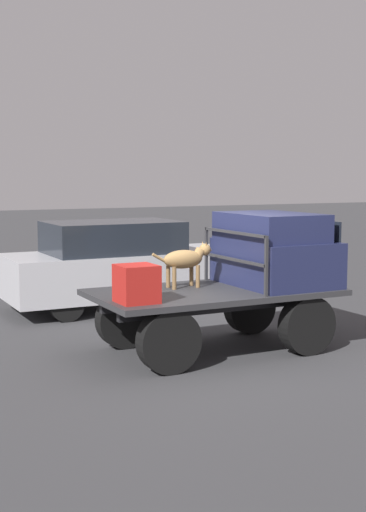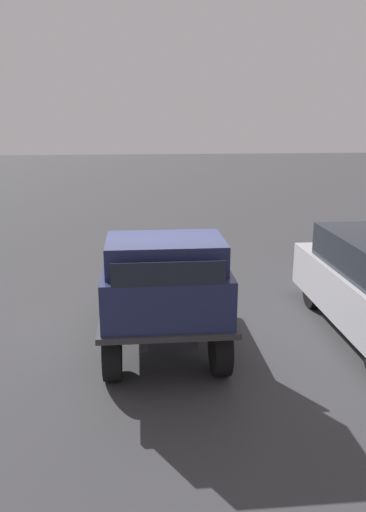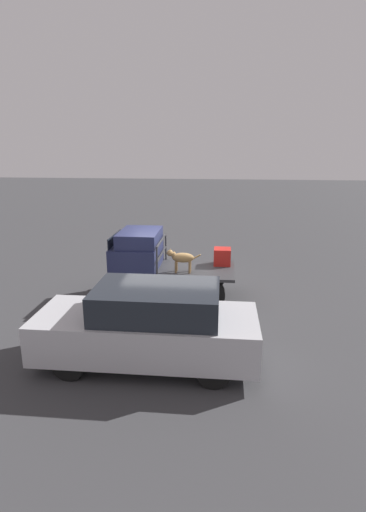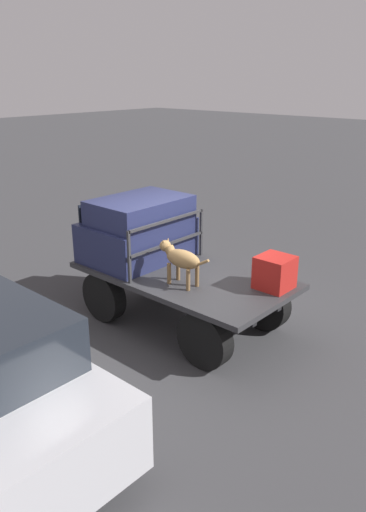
{
  "view_description": "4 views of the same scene",
  "coord_description": "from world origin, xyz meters",
  "px_view_note": "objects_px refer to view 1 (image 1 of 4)",
  "views": [
    {
      "loc": [
        -4.83,
        -8.62,
        2.5
      ],
      "look_at": [
        -0.31,
        0.35,
        1.33
      ],
      "focal_mm": 50.0,
      "sensor_mm": 36.0,
      "label": 1
    },
    {
      "loc": [
        7.3,
        -0.35,
        3.5
      ],
      "look_at": [
        -0.31,
        0.35,
        1.33
      ],
      "focal_mm": 35.0,
      "sensor_mm": 36.0,
      "label": 2
    },
    {
      "loc": [
        -1.33,
        10.65,
        4.25
      ],
      "look_at": [
        -0.31,
        0.35,
        1.33
      ],
      "focal_mm": 28.0,
      "sensor_mm": 36.0,
      "label": 3
    },
    {
      "loc": [
        -4.82,
        5.4,
        3.8
      ],
      "look_at": [
        -0.31,
        0.35,
        1.33
      ],
      "focal_mm": 35.0,
      "sensor_mm": 36.0,
      "label": 4
    }
  ],
  "objects_px": {
    "parked_sedan": "(121,265)",
    "flatbed_truck": "(214,309)",
    "dog": "(186,259)",
    "cargo_crate": "(137,284)"
  },
  "relations": [
    {
      "from": "cargo_crate",
      "to": "parked_sedan",
      "type": "xyz_separation_m",
      "value": [
        1.4,
        4.05,
        -0.31
      ]
    },
    {
      "from": "dog",
      "to": "cargo_crate",
      "type": "distance_m",
      "value": 1.38
    },
    {
      "from": "flatbed_truck",
      "to": "dog",
      "type": "height_order",
      "value": "dog"
    },
    {
      "from": "parked_sedan",
      "to": "flatbed_truck",
      "type": "bearing_deg",
      "value": -89.05
    },
    {
      "from": "cargo_crate",
      "to": "parked_sedan",
      "type": "distance_m",
      "value": 4.3
    },
    {
      "from": "dog",
      "to": "parked_sedan",
      "type": "bearing_deg",
      "value": 96.5
    },
    {
      "from": "dog",
      "to": "parked_sedan",
      "type": "height_order",
      "value": "parked_sedan"
    },
    {
      "from": "parked_sedan",
      "to": "dog",
      "type": "bearing_deg",
      "value": -93.68
    },
    {
      "from": "dog",
      "to": "cargo_crate",
      "type": "bearing_deg",
      "value": -132.56
    },
    {
      "from": "flatbed_truck",
      "to": "cargo_crate",
      "type": "distance_m",
      "value": 1.53
    }
  ]
}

